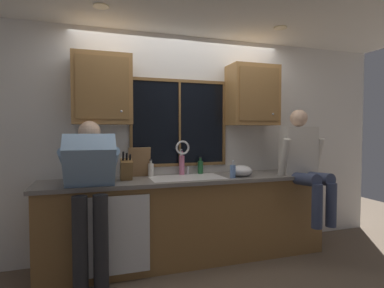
{
  "coord_description": "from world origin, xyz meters",
  "views": [
    {
      "loc": [
        -1.01,
        -3.5,
        1.43
      ],
      "look_at": [
        0.02,
        -0.3,
        1.29
      ],
      "focal_mm": 28.67,
      "sensor_mm": 36.0,
      "label": 1
    }
  ],
  "objects_px": {
    "knife_block": "(126,170)",
    "mixing_bowl": "(241,171)",
    "cutting_board": "(139,162)",
    "soap_dispenser": "(233,171)",
    "person_sitting_on_counter": "(304,160)",
    "person_standing": "(90,184)",
    "bottle_tall_clear": "(151,170)",
    "bottle_amber_small": "(200,167)",
    "bottle_green_glass": "(182,164)"
  },
  "relations": [
    {
      "from": "knife_block",
      "to": "mixing_bowl",
      "type": "xyz_separation_m",
      "value": [
        1.27,
        -0.1,
        -0.05
      ]
    },
    {
      "from": "cutting_board",
      "to": "mixing_bowl",
      "type": "xyz_separation_m",
      "value": [
        1.1,
        -0.3,
        -0.11
      ]
    },
    {
      "from": "soap_dispenser",
      "to": "person_sitting_on_counter",
      "type": "bearing_deg",
      "value": -5.45
    },
    {
      "from": "knife_block",
      "to": "cutting_board",
      "type": "distance_m",
      "value": 0.27
    },
    {
      "from": "person_standing",
      "to": "bottle_tall_clear",
      "type": "xyz_separation_m",
      "value": [
        0.64,
        0.49,
        0.05
      ]
    },
    {
      "from": "bottle_amber_small",
      "to": "mixing_bowl",
      "type": "bearing_deg",
      "value": -40.23
    },
    {
      "from": "soap_dispenser",
      "to": "bottle_amber_small",
      "type": "xyz_separation_m",
      "value": [
        -0.22,
        0.42,
        0.01
      ]
    },
    {
      "from": "person_standing",
      "to": "soap_dispenser",
      "type": "relative_size",
      "value": 7.74
    },
    {
      "from": "person_standing",
      "to": "person_sitting_on_counter",
      "type": "xyz_separation_m",
      "value": [
        2.32,
        0.03,
        0.15
      ]
    },
    {
      "from": "person_standing",
      "to": "bottle_amber_small",
      "type": "bearing_deg",
      "value": 22.89
    },
    {
      "from": "cutting_board",
      "to": "bottle_green_glass",
      "type": "bearing_deg",
      "value": 0.44
    },
    {
      "from": "person_standing",
      "to": "cutting_board",
      "type": "distance_m",
      "value": 0.74
    },
    {
      "from": "bottle_tall_clear",
      "to": "person_standing",
      "type": "bearing_deg",
      "value": -142.9
    },
    {
      "from": "soap_dispenser",
      "to": "bottle_tall_clear",
      "type": "distance_m",
      "value": 0.91
    },
    {
      "from": "person_standing",
      "to": "bottle_green_glass",
      "type": "xyz_separation_m",
      "value": [
        1.01,
        0.52,
        0.09
      ]
    },
    {
      "from": "person_standing",
      "to": "cutting_board",
      "type": "height_order",
      "value": "person_standing"
    },
    {
      "from": "bottle_tall_clear",
      "to": "mixing_bowl",
      "type": "bearing_deg",
      "value": -15.79
    },
    {
      "from": "knife_block",
      "to": "cutting_board",
      "type": "height_order",
      "value": "cutting_board"
    },
    {
      "from": "person_sitting_on_counter",
      "to": "bottle_amber_small",
      "type": "height_order",
      "value": "person_sitting_on_counter"
    },
    {
      "from": "soap_dispenser",
      "to": "bottle_green_glass",
      "type": "xyz_separation_m",
      "value": [
        -0.46,
        0.41,
        0.04
      ]
    },
    {
      "from": "cutting_board",
      "to": "soap_dispenser",
      "type": "bearing_deg",
      "value": -23.0
    },
    {
      "from": "person_sitting_on_counter",
      "to": "knife_block",
      "type": "height_order",
      "value": "person_sitting_on_counter"
    },
    {
      "from": "knife_block",
      "to": "soap_dispenser",
      "type": "height_order",
      "value": "knife_block"
    },
    {
      "from": "person_standing",
      "to": "bottle_tall_clear",
      "type": "height_order",
      "value": "person_standing"
    },
    {
      "from": "person_standing",
      "to": "mixing_bowl",
      "type": "bearing_deg",
      "value": 7.37
    },
    {
      "from": "cutting_board",
      "to": "bottle_green_glass",
      "type": "distance_m",
      "value": 0.5
    },
    {
      "from": "person_sitting_on_counter",
      "to": "soap_dispenser",
      "type": "xyz_separation_m",
      "value": [
        -0.85,
        0.08,
        -0.11
      ]
    },
    {
      "from": "soap_dispenser",
      "to": "cutting_board",
      "type": "bearing_deg",
      "value": 157.0
    },
    {
      "from": "person_standing",
      "to": "bottle_green_glass",
      "type": "relative_size",
      "value": 5.27
    },
    {
      "from": "knife_block",
      "to": "soap_dispenser",
      "type": "distance_m",
      "value": 1.14
    },
    {
      "from": "mixing_bowl",
      "to": "bottle_green_glass",
      "type": "xyz_separation_m",
      "value": [
        -0.61,
        0.31,
        0.06
      ]
    },
    {
      "from": "knife_block",
      "to": "bottle_green_glass",
      "type": "distance_m",
      "value": 0.69
    },
    {
      "from": "mixing_bowl",
      "to": "soap_dispenser",
      "type": "relative_size",
      "value": 1.29
    },
    {
      "from": "bottle_tall_clear",
      "to": "bottle_amber_small",
      "type": "distance_m",
      "value": 0.61
    },
    {
      "from": "soap_dispenser",
      "to": "bottle_green_glass",
      "type": "height_order",
      "value": "bottle_green_glass"
    },
    {
      "from": "bottle_tall_clear",
      "to": "person_sitting_on_counter",
      "type": "bearing_deg",
      "value": -15.25
    },
    {
      "from": "bottle_green_glass",
      "to": "mixing_bowl",
      "type": "bearing_deg",
      "value": -26.84
    },
    {
      "from": "bottle_green_glass",
      "to": "person_standing",
      "type": "bearing_deg",
      "value": -152.95
    },
    {
      "from": "bottle_green_glass",
      "to": "bottle_tall_clear",
      "type": "height_order",
      "value": "bottle_green_glass"
    },
    {
      "from": "bottle_amber_small",
      "to": "knife_block",
      "type": "bearing_deg",
      "value": -166.5
    },
    {
      "from": "person_sitting_on_counter",
      "to": "cutting_board",
      "type": "height_order",
      "value": "person_sitting_on_counter"
    },
    {
      "from": "cutting_board",
      "to": "bottle_amber_small",
      "type": "distance_m",
      "value": 0.73
    },
    {
      "from": "soap_dispenser",
      "to": "person_standing",
      "type": "bearing_deg",
      "value": -175.75
    },
    {
      "from": "bottle_green_glass",
      "to": "cutting_board",
      "type": "bearing_deg",
      "value": -179.56
    },
    {
      "from": "person_standing",
      "to": "bottle_tall_clear",
      "type": "distance_m",
      "value": 0.81
    },
    {
      "from": "mixing_bowl",
      "to": "bottle_amber_small",
      "type": "bearing_deg",
      "value": 139.77
    },
    {
      "from": "cutting_board",
      "to": "mixing_bowl",
      "type": "relative_size",
      "value": 1.31
    },
    {
      "from": "person_sitting_on_counter",
      "to": "cutting_board",
      "type": "distance_m",
      "value": 1.87
    },
    {
      "from": "soap_dispenser",
      "to": "bottle_tall_clear",
      "type": "xyz_separation_m",
      "value": [
        -0.83,
        0.38,
        0.0
      ]
    },
    {
      "from": "person_sitting_on_counter",
      "to": "cutting_board",
      "type": "xyz_separation_m",
      "value": [
        -1.81,
        0.49,
        -0.02
      ]
    }
  ]
}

